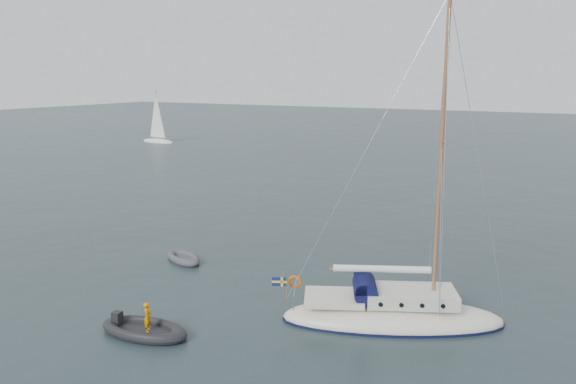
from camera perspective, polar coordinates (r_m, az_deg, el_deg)
The scene contains 5 objects.
ground at distance 26.43m, azimuth 4.41°, elevation -10.99°, with size 300.00×300.00×0.00m, color black.
sailboat at distance 24.23m, azimuth 10.63°, elevation -10.65°, with size 9.73×2.91×13.85m.
dinghy at distance 32.16m, azimuth -10.57°, elevation -6.61°, with size 2.87×1.30×0.41m.
rib at distance 23.86m, azimuth -14.43°, elevation -13.34°, with size 3.89×1.77×1.41m.
distant_yacht_a at distance 89.92m, azimuth -13.18°, elevation 7.24°, with size 6.41×3.42×8.49m.
Camera 1 is at (9.85, -22.31, 10.19)m, focal length 35.00 mm.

